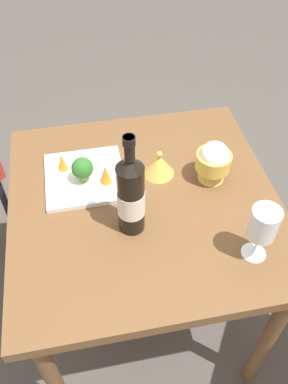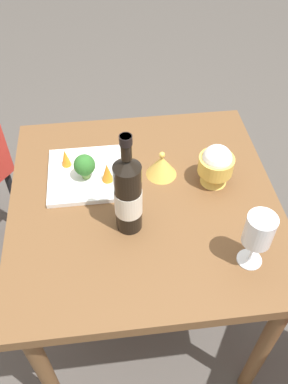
{
  "view_description": "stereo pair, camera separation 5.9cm",
  "coord_description": "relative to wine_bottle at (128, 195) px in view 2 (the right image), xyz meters",
  "views": [
    {
      "loc": [
        0.16,
        0.81,
        1.67
      ],
      "look_at": [
        0.0,
        0.0,
        0.77
      ],
      "focal_mm": 37.58,
      "sensor_mm": 36.0,
      "label": 1
    },
    {
      "loc": [
        0.1,
        0.82,
        1.67
      ],
      "look_at": [
        0.0,
        0.0,
        0.77
      ],
      "focal_mm": 37.58,
      "sensor_mm": 36.0,
      "label": 2
    }
  ],
  "objects": [
    {
      "name": "ground_plane",
      "position": [
        -0.05,
        -0.1,
        -0.87
      ],
      "size": [
        8.0,
        8.0,
        0.0
      ],
      "primitive_type": "plane",
      "color": "#4C4742"
    },
    {
      "name": "dining_table",
      "position": [
        -0.05,
        -0.1,
        -0.23
      ],
      "size": [
        0.83,
        0.83,
        0.74
      ],
      "color": "brown",
      "rests_on": "ground_plane"
    },
    {
      "name": "wine_bottle",
      "position": [
        0.0,
        0.0,
        0.0
      ],
      "size": [
        0.08,
        0.08,
        0.33
      ],
      "color": "black",
      "rests_on": "dining_table"
    },
    {
      "name": "wine_glass",
      "position": [
        -0.31,
        0.16,
        -0.0
      ],
      "size": [
        0.08,
        0.08,
        0.18
      ],
      "color": "white",
      "rests_on": "dining_table"
    },
    {
      "name": "rice_bowl",
      "position": [
        -0.28,
        -0.15,
        -0.06
      ],
      "size": [
        0.11,
        0.11,
        0.14
      ],
      "color": "gold",
      "rests_on": "dining_table"
    },
    {
      "name": "rice_bowl_lid",
      "position": [
        -0.12,
        -0.2,
        -0.09
      ],
      "size": [
        0.1,
        0.1,
        0.09
      ],
      "color": "gold",
      "rests_on": "dining_table"
    },
    {
      "name": "serving_plate",
      "position": [
        0.12,
        -0.22,
        -0.12
      ],
      "size": [
        0.25,
        0.25,
        0.02
      ],
      "rotation": [
        0.0,
        0.0,
        -0.0
      ],
      "color": "white",
      "rests_on": "dining_table"
    },
    {
      "name": "broccoli_floret",
      "position": [
        0.12,
        -0.2,
        -0.07
      ],
      "size": [
        0.07,
        0.07,
        0.09
      ],
      "color": "#729E4C",
      "rests_on": "serving_plate"
    },
    {
      "name": "carrot_garnish_left",
      "position": [
        0.05,
        -0.18,
        -0.08
      ],
      "size": [
        0.04,
        0.04,
        0.07
      ],
      "color": "orange",
      "rests_on": "serving_plate"
    },
    {
      "name": "carrot_garnish_right",
      "position": [
        0.18,
        -0.26,
        -0.08
      ],
      "size": [
        0.03,
        0.03,
        0.06
      ],
      "color": "orange",
      "rests_on": "serving_plate"
    }
  ]
}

